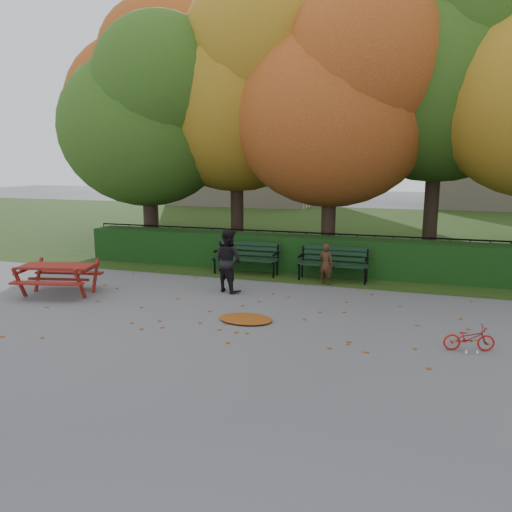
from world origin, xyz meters
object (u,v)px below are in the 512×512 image
(tree_c, at_px, (342,100))
(tree_b, at_px, (244,88))
(tree_f, at_px, (153,94))
(bicycle, at_px, (469,338))
(bench_left, at_px, (247,255))
(picnic_table, at_px, (58,272))
(adult, at_px, (228,260))
(tree_d, at_px, (455,59))
(tree_a, at_px, (151,115))
(child, at_px, (326,264))
(bench_right, at_px, (334,261))

(tree_c, bearing_deg, tree_b, 166.55)
(tree_f, height_order, bicycle, tree_f)
(bench_left, distance_m, picnic_table, 4.88)
(tree_c, bearing_deg, bicycle, -63.73)
(tree_b, xyz_separation_m, tree_f, (-4.69, 2.49, 0.29))
(tree_f, xyz_separation_m, bicycle, (11.18, -9.80, -5.48))
(picnic_table, bearing_deg, tree_b, 57.70)
(adult, bearing_deg, bench_left, -59.32)
(tree_f, distance_m, adult, 10.79)
(adult, bearing_deg, tree_d, -107.70)
(tree_b, xyz_separation_m, picnic_table, (-2.32, -6.48, -4.85))
(bench_left, height_order, picnic_table, bench_left)
(tree_a, bearing_deg, adult, -42.89)
(bench_left, bearing_deg, child, -12.34)
(tree_c, height_order, tree_f, tree_f)
(tree_b, xyz_separation_m, tree_d, (6.32, 0.48, 0.58))
(picnic_table, bearing_deg, tree_a, 81.97)
(bench_right, xyz_separation_m, child, (-0.11, -0.50, 0.00))
(tree_a, distance_m, bench_left, 5.89)
(bench_right, bearing_deg, bench_left, 180.00)
(tree_d, bearing_deg, tree_f, 169.67)
(tree_c, relative_size, picnic_table, 4.21)
(adult, bearing_deg, tree_b, -50.15)
(tree_d, xyz_separation_m, picnic_table, (-8.64, -6.97, -5.43))
(tree_b, relative_size, bicycle, 10.70)
(tree_a, distance_m, picnic_table, 6.65)
(tree_c, distance_m, picnic_table, 9.06)
(bench_right, bearing_deg, child, -102.47)
(tree_c, relative_size, adult, 5.27)
(tree_c, bearing_deg, tree_d, 22.61)
(tree_b, height_order, tree_f, tree_f)
(tree_b, xyz_separation_m, child, (3.43, -3.55, -4.88))
(tree_c, bearing_deg, tree_f, 157.65)
(adult, relative_size, bicycle, 1.85)
(tree_c, bearing_deg, bench_left, -133.36)
(tree_f, relative_size, adult, 6.05)
(bicycle, bearing_deg, bench_right, 21.16)
(bench_right, height_order, picnic_table, bench_right)
(bench_left, bearing_deg, tree_d, 34.26)
(bench_left, relative_size, child, 1.72)
(bench_right, bearing_deg, tree_c, 96.70)
(tree_a, relative_size, picnic_table, 3.94)
(tree_d, xyz_separation_m, bench_left, (-5.18, -3.53, -5.46))
(tree_b, relative_size, picnic_table, 4.62)
(tree_b, xyz_separation_m, bench_left, (1.14, -3.04, -4.88))
(picnic_table, relative_size, child, 1.82)
(picnic_table, bearing_deg, bench_right, 17.76)
(tree_d, relative_size, bench_left, 5.32)
(bench_left, bearing_deg, bench_right, 0.00)
(tree_d, height_order, picnic_table, tree_d)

